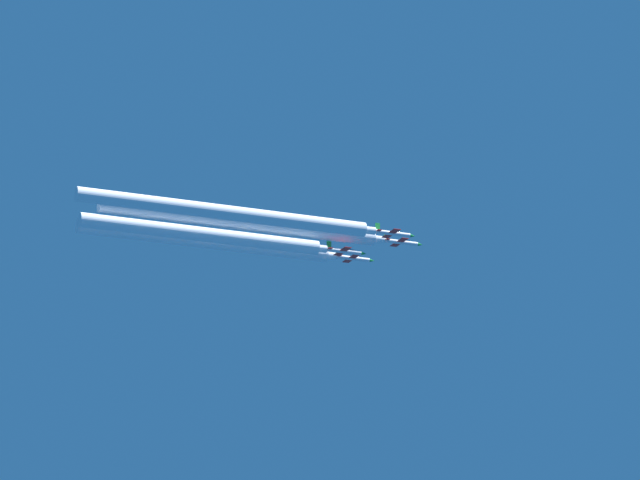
% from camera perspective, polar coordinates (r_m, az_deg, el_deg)
% --- Properties ---
extents(jet_lead, '(9.14, 13.31, 3.20)m').
position_cam_1_polar(jet_lead, '(589.97, 2.40, -0.06)').
color(jet_lead, silver).
extents(jet_left_wingman, '(9.14, 13.31, 3.20)m').
position_cam_1_polar(jet_left_wingman, '(597.94, 0.99, -0.54)').
color(jet_left_wingman, silver).
extents(jet_right_wingman, '(9.14, 13.31, 3.20)m').
position_cam_1_polar(jet_right_wingman, '(572.44, 2.17, 0.19)').
color(jet_right_wingman, silver).
extents(jet_slot, '(9.14, 13.31, 3.20)m').
position_cam_1_polar(jet_slot, '(581.08, 0.74, -0.33)').
color(jet_slot, silver).
extents(smoke_trail_lead, '(4.24, 88.54, 4.24)m').
position_cam_1_polar(smoke_trail_lead, '(571.70, -2.19, 0.50)').
color(smoke_trail_lead, white).
extents(smoke_trail_left_wingman, '(4.24, 81.12, 4.24)m').
position_cam_1_polar(smoke_trail_left_wingman, '(581.89, -3.23, -0.04)').
color(smoke_trail_left_wingman, white).
extents(smoke_trail_right_wingman, '(4.24, 89.80, 4.24)m').
position_cam_1_polar(smoke_trail_right_wingman, '(554.25, -2.64, 0.79)').
color(smoke_trail_right_wingman, white).
extents(smoke_trail_slot, '(4.24, 75.32, 4.24)m').
position_cam_1_polar(smoke_trail_slot, '(566.18, -3.34, 0.16)').
color(smoke_trail_slot, white).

